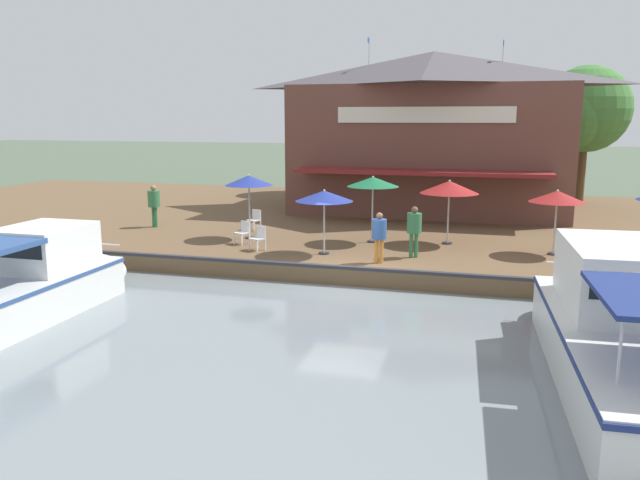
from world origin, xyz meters
TOP-DOWN VIEW (x-y plane):
  - ground_plane at (0.00, 0.00)m, footprint 220.00×220.00m
  - quay_deck at (-11.00, 0.00)m, footprint 22.00×56.00m
  - quay_edge_fender at (-0.10, 0.00)m, footprint 0.20×50.40m
  - waterfront_restaurant at (-13.87, 1.22)m, footprint 9.65×13.67m
  - patio_umbrella_far_corner at (-2.07, -1.22)m, footprint 1.97×1.97m
  - patio_umbrella_mid_patio_left at (-4.06, -4.75)m, footprint 1.85×1.85m
  - patio_umbrella_back_row at (-4.06, 6.41)m, footprint 1.86×1.86m
  - patio_umbrella_mid_patio_right at (-4.57, -0.01)m, footprint 1.94×1.94m
  - patio_umbrella_near_quay_edge at (-4.99, 2.76)m, footprint 2.15×2.15m
  - cafe_chair_back_row_seat at (-2.06, -3.62)m, footprint 0.59×0.59m
  - cafe_chair_facing_river at (-5.85, -5.24)m, footprint 0.56×0.56m
  - cafe_chair_mid_patio at (-2.97, -4.58)m, footprint 0.58×0.58m
  - person_at_quay_edge at (-2.35, 1.82)m, footprint 0.49×0.49m
  - person_mid_patio at (-1.22, 0.84)m, footprint 0.47×0.47m
  - person_near_entrance at (-5.42, -9.67)m, footprint 0.51×0.51m
  - motorboat_fourth_along at (4.53, -7.42)m, footprint 6.60×2.48m
  - motorboat_second_along at (4.81, 7.07)m, footprint 9.55×3.43m
  - tree_behind_restaurant at (-19.27, 8.94)m, footprint 4.99×4.75m
  - tree_downstream_bank at (-19.64, -4.89)m, footprint 4.56×4.34m

SIDE VIEW (x-z plane):
  - ground_plane at x=0.00m, z-range 0.00..0.00m
  - quay_deck at x=-11.00m, z-range 0.00..0.60m
  - quay_edge_fender at x=-0.10m, z-range 0.60..0.70m
  - motorboat_fourth_along at x=4.53m, z-range -0.22..2.04m
  - motorboat_second_along at x=4.81m, z-range -0.29..2.28m
  - cafe_chair_back_row_seat at x=-2.06m, z-range 0.65..1.50m
  - cafe_chair_facing_river at x=-5.85m, z-range 0.65..1.50m
  - cafe_chair_mid_patio at x=-2.97m, z-range 0.65..1.50m
  - person_mid_patio at x=-1.22m, z-range 0.81..2.46m
  - person_at_quay_edge at x=-2.35m, z-range 0.83..2.56m
  - person_near_entrance at x=-5.42m, z-range 0.84..2.65m
  - patio_umbrella_back_row at x=-4.06m, z-range 1.48..3.73m
  - patio_umbrella_far_corner at x=-2.07m, z-range 1.49..3.73m
  - patio_umbrella_near_quay_edge at x=-4.99m, z-range 1.52..3.92m
  - patio_umbrella_mid_patio_left at x=-4.06m, z-range 1.61..4.11m
  - patio_umbrella_mid_patio_right at x=-4.57m, z-range 1.63..4.14m
  - waterfront_restaurant at x=-13.87m, z-range 0.29..8.88m
  - tree_behind_restaurant at x=-19.27m, z-range 1.83..9.32m
  - tree_downstream_bank at x=-19.64m, z-range 1.98..9.33m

